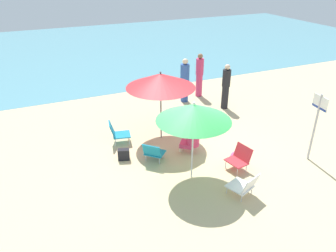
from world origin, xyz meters
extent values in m
plane|color=#D3BC8C|center=(0.00, 0.00, 0.00)|extent=(40.00, 40.00, 0.00)
cube|color=#5693A3|center=(0.00, 13.65, 0.00)|extent=(40.00, 16.00, 0.01)
cylinder|color=#4C4C51|center=(-0.19, 1.45, 1.03)|extent=(0.04, 0.04, 2.07)
cone|color=red|center=(-0.19, 1.45, 1.86)|extent=(2.03, 2.03, 0.41)
sphere|color=#4C4C51|center=(-0.19, 1.45, 2.10)|extent=(0.06, 0.06, 0.06)
cylinder|color=silver|center=(-0.29, -0.79, 1.01)|extent=(0.04, 0.04, 2.02)
cone|color=green|center=(-0.29, -0.79, 1.81)|extent=(1.79, 1.79, 0.41)
sphere|color=silver|center=(-0.29, -0.79, 2.05)|extent=(0.06, 0.06, 0.06)
cube|color=red|center=(0.93, -0.98, 0.25)|extent=(0.50, 0.60, 0.03)
cube|color=red|center=(1.14, -0.94, 0.45)|extent=(0.25, 0.55, 0.39)
cylinder|color=silver|center=(0.81, -1.22, 0.12)|extent=(0.02, 0.02, 0.23)
cylinder|color=silver|center=(0.73, -0.80, 0.12)|extent=(0.02, 0.02, 0.23)
cylinder|color=silver|center=(1.13, -1.16, 0.12)|extent=(0.02, 0.02, 0.23)
cylinder|color=silver|center=(1.05, -0.74, 0.12)|extent=(0.02, 0.02, 0.23)
cube|color=white|center=(0.43, -1.84, 0.22)|extent=(0.66, 0.66, 0.03)
cube|color=white|center=(0.53, -2.10, 0.43)|extent=(0.54, 0.33, 0.42)
cylinder|color=silver|center=(0.17, -1.72, 0.10)|extent=(0.02, 0.02, 0.20)
cylinder|color=silver|center=(0.56, -1.58, 0.10)|extent=(0.02, 0.02, 0.20)
cylinder|color=silver|center=(0.31, -2.11, 0.10)|extent=(0.02, 0.02, 0.20)
cylinder|color=silver|center=(0.70, -1.97, 0.10)|extent=(0.02, 0.02, 0.20)
cube|color=teal|center=(-0.84, 0.33, 0.22)|extent=(0.66, 0.66, 0.03)
cube|color=teal|center=(-0.99, 0.17, 0.41)|extent=(0.46, 0.46, 0.37)
cylinder|color=silver|center=(-0.86, 0.60, 0.10)|extent=(0.02, 0.02, 0.21)
cylinder|color=silver|center=(-0.57, 0.31, 0.10)|extent=(0.02, 0.02, 0.21)
cylinder|color=silver|center=(-1.10, 0.35, 0.10)|extent=(0.02, 0.02, 0.21)
cylinder|color=silver|center=(-0.81, 0.07, 0.10)|extent=(0.02, 0.02, 0.21)
cube|color=teal|center=(-1.40, 1.62, 0.27)|extent=(0.59, 0.55, 0.03)
cube|color=teal|center=(-1.67, 1.67, 0.49)|extent=(0.25, 0.48, 0.42)
cylinder|color=silver|center=(-1.17, 1.76, 0.13)|extent=(0.02, 0.02, 0.25)
cylinder|color=silver|center=(-1.24, 1.40, 0.13)|extent=(0.02, 0.02, 0.25)
cylinder|color=silver|center=(-1.56, 1.84, 0.13)|extent=(0.02, 0.02, 0.25)
cylinder|color=silver|center=(-1.64, 1.48, 0.13)|extent=(0.02, 0.02, 0.25)
cylinder|color=#DB3866|center=(2.56, 4.07, 0.45)|extent=(0.26, 0.26, 0.90)
cylinder|color=#DB3866|center=(2.56, 4.07, 1.22)|extent=(0.31, 0.31, 0.63)
sphere|color=#896042|center=(2.56, 4.07, 1.63)|extent=(0.20, 0.20, 0.20)
cylinder|color=black|center=(2.84, 2.60, 0.43)|extent=(0.25, 0.25, 0.86)
cylinder|color=black|center=(2.84, 2.60, 1.17)|extent=(0.30, 0.30, 0.62)
sphere|color=beige|center=(2.84, 2.60, 1.57)|extent=(0.19, 0.19, 0.19)
cylinder|color=#2D519E|center=(1.77, 3.79, 0.40)|extent=(0.29, 0.29, 0.79)
cylinder|color=#2D519E|center=(1.77, 3.79, 1.14)|extent=(0.34, 0.34, 0.69)
sphere|color=beige|center=(1.77, 3.79, 1.59)|extent=(0.21, 0.21, 0.21)
cube|color=#DB3866|center=(0.14, 0.35, 0.25)|extent=(0.50, 0.50, 0.12)
cylinder|color=beige|center=(0.02, 0.45, 0.13)|extent=(0.12, 0.12, 0.25)
cylinder|color=#DB3866|center=(0.28, 0.24, 0.52)|extent=(0.36, 0.36, 0.53)
sphere|color=beige|center=(0.28, 0.24, 0.88)|extent=(0.20, 0.20, 0.20)
cylinder|color=#ADADB2|center=(3.07, -1.34, 0.96)|extent=(0.06, 0.06, 1.92)
cube|color=white|center=(3.07, -1.34, 1.70)|extent=(0.08, 0.51, 0.35)
cube|color=navy|center=(3.07, -1.34, 1.55)|extent=(0.09, 0.51, 0.06)
torus|color=#E54C7F|center=(1.36, -0.54, 0.05)|extent=(0.52, 0.52, 0.10)
cube|color=black|center=(-1.63, 0.68, 0.16)|extent=(0.35, 0.25, 0.32)
camera|label=1|loc=(-3.59, -6.83, 4.95)|focal=34.99mm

